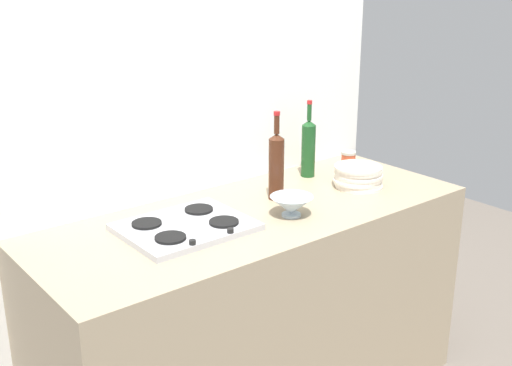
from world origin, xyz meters
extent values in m
cube|color=tan|center=(0.00, 0.00, 0.45)|extent=(1.80, 0.70, 0.90)
cube|color=white|center=(0.00, 0.38, 1.25)|extent=(1.90, 0.06, 2.50)
cube|color=#B2B2B7|center=(-0.32, 0.02, 0.91)|extent=(0.46, 0.37, 0.02)
cylinder|color=black|center=(-0.43, -0.06, 0.93)|extent=(0.11, 0.11, 0.01)
cylinder|color=black|center=(-0.20, -0.06, 0.93)|extent=(0.11, 0.11, 0.01)
cylinder|color=black|center=(-0.43, 0.10, 0.93)|extent=(0.11, 0.11, 0.01)
cylinder|color=black|center=(-0.20, 0.10, 0.93)|extent=(0.11, 0.11, 0.01)
cylinder|color=black|center=(-0.40, -0.15, 0.93)|extent=(0.02, 0.02, 0.02)
cylinder|color=black|center=(-0.24, -0.15, 0.93)|extent=(0.02, 0.02, 0.02)
cylinder|color=silver|center=(0.54, -0.05, 0.91)|extent=(0.21, 0.21, 0.01)
cylinder|color=silver|center=(0.54, -0.04, 0.92)|extent=(0.21, 0.21, 0.01)
cylinder|color=silver|center=(0.53, -0.04, 0.93)|extent=(0.21, 0.21, 0.01)
cylinder|color=silver|center=(0.54, -0.04, 0.94)|extent=(0.21, 0.21, 0.01)
cylinder|color=silver|center=(0.54, -0.05, 0.95)|extent=(0.21, 0.21, 0.01)
cylinder|color=silver|center=(0.54, -0.04, 0.97)|extent=(0.21, 0.21, 0.01)
cylinder|color=silver|center=(0.54, -0.04, 0.98)|extent=(0.21, 0.21, 0.01)
cylinder|color=silver|center=(0.54, -0.04, 0.99)|extent=(0.21, 0.21, 0.01)
cylinder|color=#19471E|center=(0.47, 0.21, 1.02)|extent=(0.06, 0.06, 0.24)
cone|color=#19471E|center=(0.47, 0.21, 1.15)|extent=(0.06, 0.06, 0.02)
cylinder|color=#19471E|center=(0.47, 0.21, 1.20)|extent=(0.02, 0.02, 0.08)
cylinder|color=#B21E1E|center=(0.47, 0.21, 1.25)|extent=(0.02, 0.02, 0.02)
cylinder|color=#472314|center=(0.16, 0.07, 1.03)|extent=(0.06, 0.06, 0.26)
cone|color=#472314|center=(0.16, 0.07, 1.17)|extent=(0.06, 0.06, 0.02)
cylinder|color=#472314|center=(0.16, 0.07, 1.22)|extent=(0.02, 0.02, 0.08)
cylinder|color=#B21E1E|center=(0.16, 0.07, 1.26)|extent=(0.03, 0.03, 0.02)
cylinder|color=silver|center=(0.08, -0.12, 0.91)|extent=(0.08, 0.08, 0.01)
cone|color=silver|center=(0.08, -0.12, 0.95)|extent=(0.17, 0.17, 0.07)
cylinder|color=#C64C2D|center=(0.68, 0.15, 0.94)|extent=(0.07, 0.07, 0.08)
cylinder|color=beige|center=(0.68, 0.15, 0.99)|extent=(0.07, 0.07, 0.01)
camera|label=1|loc=(-1.48, -1.84, 1.82)|focal=44.91mm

